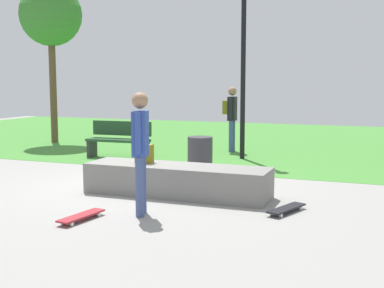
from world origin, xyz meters
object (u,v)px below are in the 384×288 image
(skater_performing_trick, at_px, (140,143))
(trash_bin, at_px, (200,157))
(lamp_post, at_px, (243,47))
(backpack_on_ledge, at_px, (144,154))
(concrete_ledge, at_px, (177,180))
(pedestrian_with_backpack, at_px, (231,113))
(park_bench_by_oak, at_px, (119,139))
(skateboard_by_ledge, at_px, (286,208))
(skateboard_spare, at_px, (81,216))
(tree_young_birch, at_px, (51,16))

(skater_performing_trick, distance_m, trash_bin, 3.18)
(skater_performing_trick, distance_m, lamp_post, 5.89)
(backpack_on_ledge, relative_size, trash_bin, 0.40)
(skater_performing_trick, bearing_deg, concrete_ledge, 90.04)
(concrete_ledge, height_order, pedestrian_with_backpack, pedestrian_with_backpack)
(concrete_ledge, relative_size, park_bench_by_oak, 1.95)
(skateboard_by_ledge, relative_size, lamp_post, 0.18)
(skater_performing_trick, relative_size, lamp_post, 0.39)
(concrete_ledge, distance_m, park_bench_by_oak, 4.45)
(park_bench_by_oak, height_order, pedestrian_with_backpack, pedestrian_with_backpack)
(concrete_ledge, relative_size, lamp_post, 0.69)
(skateboard_spare, distance_m, trash_bin, 3.72)
(skateboard_spare, xyz_separation_m, pedestrian_with_backpack, (-0.01, 7.29, 0.99))
(concrete_ledge, height_order, park_bench_by_oak, park_bench_by_oak)
(pedestrian_with_backpack, bearing_deg, park_bench_by_oak, -138.20)
(trash_bin, relative_size, pedestrian_with_backpack, 0.46)
(pedestrian_with_backpack, bearing_deg, skateboard_by_ledge, -66.10)
(backpack_on_ledge, bearing_deg, lamp_post, 80.20)
(lamp_post, xyz_separation_m, trash_bin, (-0.18, -2.53, -2.33))
(tree_young_birch, bearing_deg, trash_bin, -30.54)
(park_bench_by_oak, bearing_deg, trash_bin, -29.87)
(skater_performing_trick, distance_m, skateboard_spare, 1.30)
(skater_performing_trick, bearing_deg, lamp_post, 90.44)
(park_bench_by_oak, bearing_deg, skateboard_spare, -66.29)
(skateboard_by_ledge, relative_size, tree_young_birch, 0.17)
(park_bench_by_oak, xyz_separation_m, lamp_post, (2.90, 0.97, 2.25))
(skater_performing_trick, height_order, pedestrian_with_backpack, skater_performing_trick)
(backpack_on_ledge, bearing_deg, trash_bin, 75.11)
(backpack_on_ledge, xyz_separation_m, park_bench_by_oak, (-2.32, 3.29, -0.19))
(skateboard_by_ledge, bearing_deg, tree_young_birch, 144.78)
(skater_performing_trick, distance_m, skateboard_by_ledge, 2.34)
(skater_performing_trick, relative_size, tree_young_birch, 0.37)
(skateboard_by_ledge, distance_m, lamp_post, 5.82)
(park_bench_by_oak, distance_m, lamp_post, 3.80)
(skater_performing_trick, height_order, trash_bin, skater_performing_trick)
(pedestrian_with_backpack, bearing_deg, tree_young_birch, 179.83)
(park_bench_by_oak, bearing_deg, concrete_ledge, -48.53)
(backpack_on_ledge, relative_size, tree_young_birch, 0.07)
(backpack_on_ledge, bearing_deg, skater_performing_trick, -67.73)
(lamp_post, bearing_deg, skateboard_spare, -95.51)
(skateboard_by_ledge, distance_m, skateboard_spare, 2.96)
(concrete_ledge, bearing_deg, skateboard_spare, -108.56)
(tree_young_birch, bearing_deg, park_bench_by_oak, -31.07)
(skateboard_spare, height_order, lamp_post, lamp_post)
(skateboard_by_ledge, relative_size, pedestrian_with_backpack, 0.47)
(trash_bin, bearing_deg, concrete_ledge, -82.68)
(skater_performing_trick, bearing_deg, skateboard_by_ledge, 23.90)
(skater_performing_trick, height_order, lamp_post, lamp_post)
(lamp_post, bearing_deg, concrete_ledge, -89.44)
(park_bench_by_oak, distance_m, pedestrian_with_backpack, 3.13)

